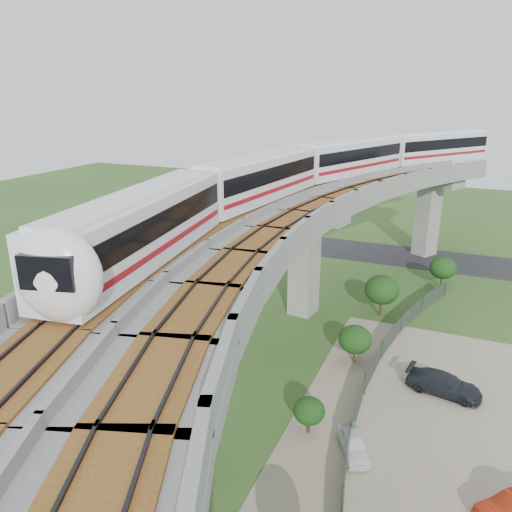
# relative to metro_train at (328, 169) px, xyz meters

# --- Properties ---
(ground) EXTENTS (160.00, 160.00, 0.00)m
(ground) POSITION_rel_metro_train_xyz_m (-1.85, -13.32, -12.31)
(ground) COLOR #355321
(ground) RESTS_ON ground
(dirt_lot) EXTENTS (18.00, 26.00, 0.04)m
(dirt_lot) POSITION_rel_metro_train_xyz_m (12.15, -15.32, -12.29)
(dirt_lot) COLOR gray
(dirt_lot) RESTS_ON ground
(asphalt_road) EXTENTS (60.00, 8.00, 0.03)m
(asphalt_road) POSITION_rel_metro_train_xyz_m (-1.85, 16.68, -12.29)
(asphalt_road) COLOR #232326
(asphalt_road) RESTS_ON ground
(viaduct) EXTENTS (19.58, 73.98, 11.40)m
(viaduct) POSITION_rel_metro_train_xyz_m (1.99, -13.32, -3.26)
(viaduct) COLOR #99968E
(viaduct) RESTS_ON ground
(metro_train) EXTENTS (18.60, 59.73, 3.64)m
(metro_train) POSITION_rel_metro_train_xyz_m (0.00, 0.00, 0.00)
(metro_train) COLOR white
(metro_train) RESTS_ON ground
(fence) EXTENTS (3.87, 38.73, 1.50)m
(fence) POSITION_rel_metro_train_xyz_m (7.90, -13.32, -11.56)
(fence) COLOR #2D382D
(fence) RESTS_ON ground
(tree_0) EXTENTS (2.60, 2.60, 3.19)m
(tree_0) POSITION_rel_metro_train_xyz_m (9.89, 8.04, -10.23)
(tree_0) COLOR #382314
(tree_0) RESTS_ON ground
(tree_1) EXTENTS (2.94, 2.94, 3.66)m
(tree_1) POSITION_rel_metro_train_xyz_m (5.45, -0.91, -9.90)
(tree_1) COLOR #382314
(tree_1) RESTS_ON ground
(tree_2) EXTENTS (2.38, 2.38, 2.85)m
(tree_2) POSITION_rel_metro_train_xyz_m (5.09, -9.61, -10.48)
(tree_2) COLOR #382314
(tree_2) RESTS_ON ground
(tree_3) EXTENTS (1.82, 1.82, 2.25)m
(tree_3) POSITION_rel_metro_train_xyz_m (4.43, -18.41, -10.84)
(tree_3) COLOR #382314
(tree_3) RESTS_ON ground
(car_white) EXTENTS (2.61, 3.50, 1.11)m
(car_white) POSITION_rel_metro_train_xyz_m (7.18, -19.07, -11.71)
(car_white) COLOR white
(car_white) RESTS_ON dirt_lot
(car_dark) EXTENTS (4.93, 2.63, 1.36)m
(car_dark) POSITION_rel_metro_train_xyz_m (11.29, -11.26, -11.59)
(car_dark) COLOR black
(car_dark) RESTS_ON dirt_lot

